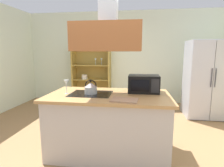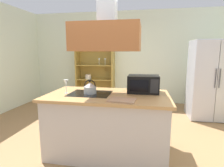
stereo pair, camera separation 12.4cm
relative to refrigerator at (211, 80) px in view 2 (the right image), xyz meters
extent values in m
plane|color=#936E47|center=(-2.01, -1.86, -0.89)|extent=(7.80, 7.80, 0.00)
cube|color=silver|center=(-2.01, 1.14, 0.46)|extent=(6.00, 0.12, 2.70)
cube|color=#BEB5B0|center=(-2.00, -1.90, -0.46)|extent=(1.68, 0.90, 0.86)
cube|color=tan|center=(-2.00, -1.90, -0.01)|extent=(1.76, 0.98, 0.04)
cube|color=black|center=(-2.27, -1.90, 0.02)|extent=(0.60, 0.48, 0.00)
cube|color=#A15C2F|center=(-2.00, -1.90, 0.81)|extent=(0.90, 0.70, 0.36)
cube|color=#B0B5C6|center=(0.00, 0.01, 0.00)|extent=(0.90, 0.72, 1.77)
cube|color=#B9B6BE|center=(-0.23, -0.36, 0.00)|extent=(0.44, 0.03, 1.73)
cylinder|color=#4C4C51|center=(-0.04, -0.39, 0.09)|extent=(0.02, 0.02, 0.40)
cylinder|color=#4C4C51|center=(0.04, -0.39, 0.09)|extent=(0.02, 0.02, 0.40)
cube|color=#AE8D3E|center=(-3.52, 0.88, -0.02)|extent=(0.04, 0.40, 1.72)
cube|color=#AE8D3E|center=(-2.41, 0.88, -0.02)|extent=(0.04, 0.40, 1.72)
cube|color=#AE8D3E|center=(-2.97, 0.88, 0.82)|extent=(1.15, 0.40, 0.03)
cube|color=#AE8D3E|center=(-2.97, 0.88, -0.85)|extent=(1.15, 0.40, 0.08)
cube|color=#AE8D3E|center=(-2.97, 1.07, -0.02)|extent=(1.15, 0.02, 1.72)
cube|color=#AE8D3E|center=(-2.97, 0.88, -0.20)|extent=(1.07, 0.36, 0.02)
cube|color=#AE8D3E|center=(-2.97, 0.88, 0.23)|extent=(1.07, 0.36, 0.02)
cylinder|color=beige|center=(-3.17, 0.83, -0.16)|extent=(0.18, 0.18, 0.05)
cylinder|color=beige|center=(-3.17, 0.83, -0.11)|extent=(0.17, 0.17, 0.05)
cylinder|color=beige|center=(-3.17, 0.83, -0.07)|extent=(0.16, 0.16, 0.05)
cylinder|color=silver|center=(-2.83, 0.84, 0.31)|extent=(0.01, 0.01, 0.12)
cone|color=silver|center=(-2.83, 0.84, 0.41)|extent=(0.07, 0.07, 0.08)
cylinder|color=silver|center=(-2.65, 0.84, 0.31)|extent=(0.01, 0.01, 0.12)
cone|color=silver|center=(-2.65, 0.84, 0.41)|extent=(0.07, 0.07, 0.08)
cylinder|color=#AFB8BB|center=(-2.27, -1.90, 0.07)|extent=(0.18, 0.18, 0.10)
cone|color=beige|center=(-2.27, -1.90, 0.15)|extent=(0.18, 0.18, 0.06)
sphere|color=black|center=(-2.27, -1.90, 0.20)|extent=(0.03, 0.03, 0.03)
torus|color=black|center=(-2.27, -1.90, 0.14)|extent=(0.17, 0.02, 0.17)
cube|color=#A97E5E|center=(-1.75, -2.22, 0.02)|extent=(0.36, 0.28, 0.02)
cube|color=black|center=(-1.50, -1.67, 0.14)|extent=(0.46, 0.34, 0.26)
cube|color=black|center=(-1.55, -1.84, 0.14)|extent=(0.26, 0.01, 0.17)
cube|color=#262628|center=(-1.34, -1.84, 0.14)|extent=(0.11, 0.01, 0.20)
cylinder|color=silver|center=(-2.62, -1.95, 0.02)|extent=(0.06, 0.06, 0.01)
cylinder|color=silver|center=(-2.62, -1.95, 0.07)|extent=(0.01, 0.01, 0.11)
cone|color=silver|center=(-2.62, -1.95, 0.17)|extent=(0.08, 0.08, 0.09)
camera|label=1|loc=(-1.60, -4.43, 0.61)|focal=29.04mm
camera|label=2|loc=(-1.47, -4.41, 0.61)|focal=29.04mm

